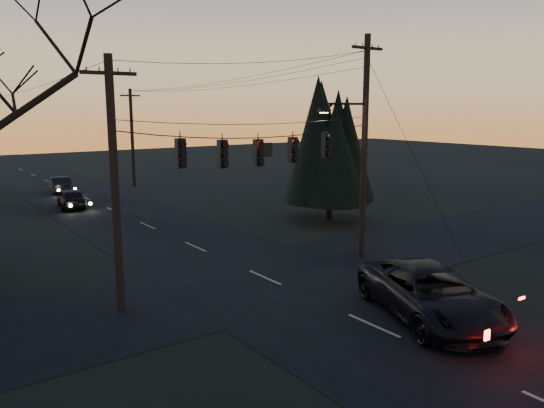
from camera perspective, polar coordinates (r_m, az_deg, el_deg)
ground_plane at (r=15.35m, az=22.25°, el=-16.85°), size 160.00×160.00×0.00m
main_road at (r=30.22m, az=-11.76°, el=-2.97°), size 8.00×120.00×0.02m
cross_road at (r=21.78m, az=-0.78°, el=-7.93°), size 60.00×7.00×0.02m
utility_pole_right at (r=25.21m, az=9.55°, el=-5.56°), size 5.00×0.30×10.00m
utility_pole_left at (r=19.18m, az=-15.89°, el=-10.93°), size 1.80×0.30×8.50m
utility_pole_far_r at (r=48.67m, az=-14.58°, el=1.86°), size 1.80×0.30×8.50m
span_signal_assembly at (r=20.63m, az=-1.37°, el=5.76°), size 11.50×0.44×1.65m
evergreen_right at (r=32.60m, az=6.27°, el=6.07°), size 4.96×4.96×7.75m
suv_near at (r=18.22m, az=16.70°, el=-9.27°), size 4.87×6.73×1.70m
sedan_oncoming_a at (r=39.09m, az=-20.74°, el=0.57°), size 2.22×4.24×1.38m
sedan_oncoming_b at (r=46.73m, az=-21.83°, el=1.94°), size 1.98×4.16×1.31m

